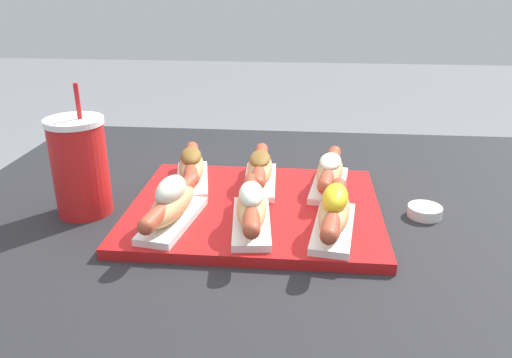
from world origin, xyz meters
name	(u,v)px	position (x,y,z in m)	size (l,w,h in m)	color
patio_table	(279,356)	(0.00, 0.00, 0.35)	(1.26, 0.97, 0.70)	#232326
serving_tray	(255,208)	(-0.05, -0.03, 0.70)	(0.44, 0.37, 0.02)	red
hot_dog_0	(172,203)	(-0.18, -0.12, 0.75)	(0.09, 0.21, 0.08)	white
hot_dog_1	(251,207)	(-0.05, -0.11, 0.75)	(0.08, 0.21, 0.07)	white
hot_dog_2	(334,211)	(0.09, -0.12, 0.75)	(0.08, 0.21, 0.08)	white
hot_dog_3	(192,167)	(-0.18, 0.06, 0.75)	(0.09, 0.21, 0.07)	white
hot_dog_4	(260,169)	(-0.05, 0.06, 0.75)	(0.07, 0.21, 0.06)	white
hot_dog_5	(330,172)	(0.09, 0.06, 0.75)	(0.08, 0.21, 0.07)	white
sauce_bowl	(425,211)	(0.25, -0.01, 0.71)	(0.06, 0.06, 0.02)	white
drink_cup	(80,166)	(-0.35, -0.05, 0.78)	(0.10, 0.10, 0.23)	red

